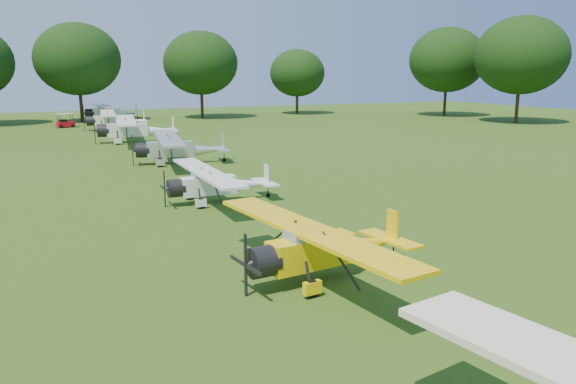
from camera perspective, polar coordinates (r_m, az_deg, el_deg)
name	(u,v)px	position (r m, az deg, el deg)	size (l,w,h in m)	color
ground	(241,218)	(25.55, -4.84, -2.66)	(160.00, 160.00, 0.00)	#2F4F13
tree_belt	(311,37)	(26.31, 2.33, 15.44)	(137.36, 130.27, 14.52)	#322013
aircraft_2	(323,245)	(17.90, 3.59, -5.38)	(6.13, 9.73, 1.91)	yellow
aircraft_3	(216,182)	(28.59, -7.31, 1.04)	(5.74, 9.11, 1.80)	white
aircraft_4	(177,146)	(41.29, -11.18, 4.58)	(6.91, 10.97, 2.15)	white
aircraft_5	(134,128)	(54.88, -15.42, 6.33)	(7.68, 12.20, 2.39)	white
aircraft_6	(114,119)	(67.63, -17.28, 7.13)	(7.04, 11.20, 2.20)	white
aircraft_7	(110,111)	(80.08, -17.64, 7.85)	(7.47, 11.90, 2.34)	white
golf_cart	(65,123)	(72.65, -21.71, 6.55)	(2.18, 1.62, 1.67)	red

